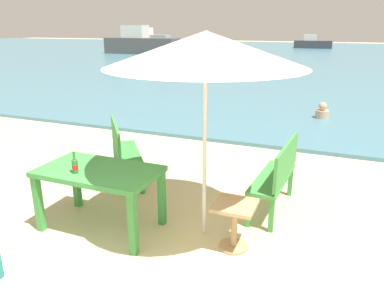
{
  "coord_description": "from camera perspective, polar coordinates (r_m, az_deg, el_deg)",
  "views": [
    {
      "loc": [
        1.56,
        -1.99,
        2.34
      ],
      "look_at": [
        -0.47,
        3.0,
        0.6
      ],
      "focal_mm": 34.2,
      "sensor_mm": 36.0,
      "label": 1
    }
  ],
  "objects": [
    {
      "name": "bench_green_right",
      "position": [
        5.76,
        -10.78,
        -0.64
      ],
      "size": [
        1.02,
        1.17,
        0.95
      ],
      "color": "#3D8C42",
      "rests_on": "ground_plane"
    },
    {
      "name": "boat_barge",
      "position": [
        32.52,
        -8.03,
        15.25
      ],
      "size": [
        6.41,
        1.75,
        2.33
      ],
      "color": "#4C4C4C",
      "rests_on": "sea_water"
    },
    {
      "name": "side_table_wood",
      "position": [
        4.06,
        6.62,
        -11.58
      ],
      "size": [
        0.44,
        0.44,
        0.54
      ],
      "color": "tan",
      "rests_on": "ground_plane"
    },
    {
      "name": "picnic_table_green",
      "position": [
        4.43,
        -14.27,
        -5.12
      ],
      "size": [
        1.4,
        0.8,
        0.76
      ],
      "color": "#3D8C42",
      "rests_on": "ground_plane"
    },
    {
      "name": "boat_sailboat",
      "position": [
        50.43,
        -6.85,
        16.08
      ],
      "size": [
        5.72,
        1.56,
        2.08
      ],
      "color": "gray",
      "rests_on": "sea_water"
    },
    {
      "name": "sea_water",
      "position": [
        32.11,
        19.73,
        12.8
      ],
      "size": [
        120.0,
        50.0,
        0.08
      ],
      "primitive_type": "cube",
      "color": "teal",
      "rests_on": "ground_plane"
    },
    {
      "name": "patio_umbrella",
      "position": [
        3.81,
        2.15,
        14.52
      ],
      "size": [
        2.1,
        2.1,
        2.3
      ],
      "color": "silver",
      "rests_on": "ground_plane"
    },
    {
      "name": "bench_green_left",
      "position": [
        4.85,
        13.29,
        -4.38
      ],
      "size": [
        0.44,
        1.22,
        0.95
      ],
      "color": "#3D8C42",
      "rests_on": "ground_plane"
    },
    {
      "name": "beer_bottle_amber",
      "position": [
        4.31,
        -17.8,
        -3.18
      ],
      "size": [
        0.07,
        0.07,
        0.26
      ],
      "color": "#2D662D",
      "rests_on": "picnic_table_green"
    },
    {
      "name": "boat_ferry",
      "position": [
        42.21,
        18.28,
        14.67
      ],
      "size": [
        3.85,
        1.05,
        1.4
      ],
      "color": "#38383F",
      "rests_on": "sea_water"
    },
    {
      "name": "swimmer_person",
      "position": [
        10.02,
        19.64,
        4.75
      ],
      "size": [
        0.34,
        0.34,
        0.41
      ],
      "color": "tan",
      "rests_on": "sea_water"
    }
  ]
}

